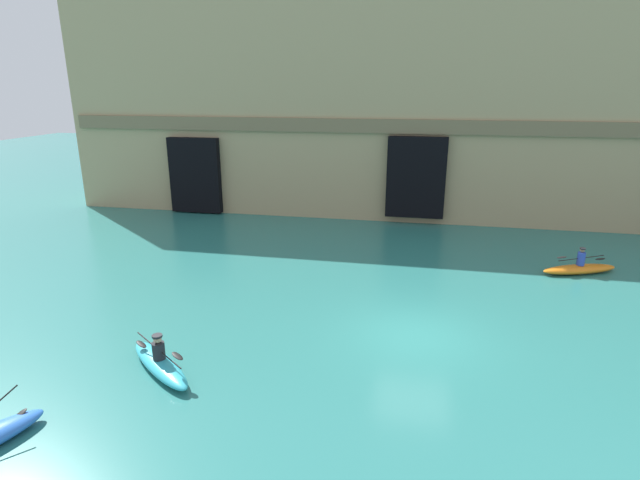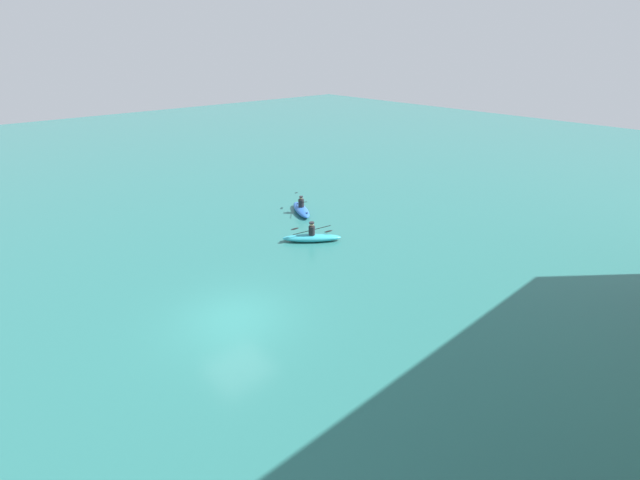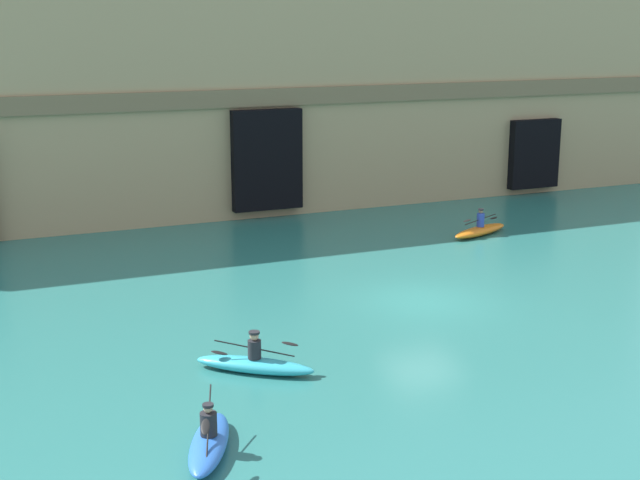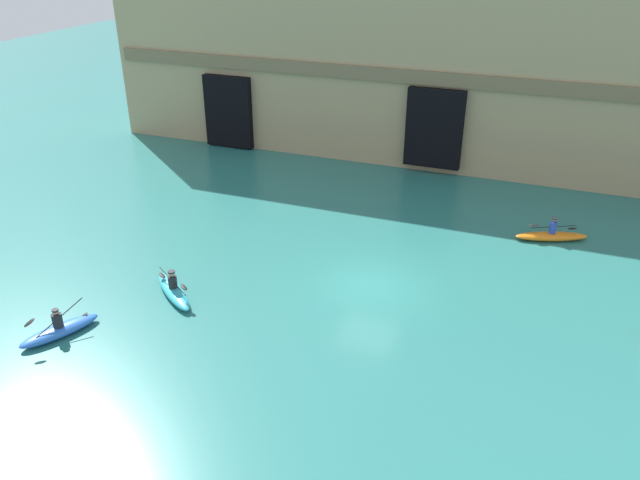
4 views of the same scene
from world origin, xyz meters
The scene contains 5 objects.
ground_plane centered at (0.00, 0.00, 0.00)m, with size 120.00×120.00×0.00m, color #28706B.
cliff_bluff centered at (0.36, 16.50, 6.38)m, with size 44.30×5.88×12.84m.
kayak_blue centered at (-9.32, -7.32, 0.25)m, with size 1.88×2.93×1.14m.
kayak_cyan centered at (-7.00, -3.55, 0.24)m, with size 2.92×2.54×1.11m.
kayak_orange centered at (6.72, 6.96, 0.23)m, with size 3.38×1.89×1.14m.
Camera 4 is at (5.99, -21.11, 13.22)m, focal length 35.00 mm.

